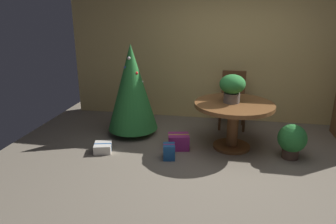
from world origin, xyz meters
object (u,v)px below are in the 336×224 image
Objects in this scene: gift_box_blue at (169,152)px; potted_plant at (292,140)px; gift_box_purple at (179,142)px; flower_vase at (232,86)px; round_dining_table at (234,113)px; gift_box_cream at (103,148)px; holiday_tree at (132,87)px; wooden_chair_far at (233,96)px.

potted_plant reaches higher than gift_box_blue.
flower_vase is at bearing 16.18° from gift_box_purple.
gift_box_cream is at bearing -164.97° from round_dining_table.
holiday_tree is 6.88× the size of gift_box_blue.
gift_box_blue is (-0.87, -0.55, -0.44)m from round_dining_table.
flower_vase reaches higher than gift_box_purple.
holiday_tree reaches higher than gift_box_blue.
gift_box_cream is at bearing -142.41° from wooden_chair_far.
gift_box_cream is at bearing -163.95° from flower_vase.
holiday_tree is (-1.64, -0.67, 0.23)m from wooden_chair_far.
gift_box_purple is at bearing -124.82° from wooden_chair_far.
round_dining_table is 1.68m from holiday_tree.
gift_box_blue is 0.69× the size of gift_box_cream.
gift_box_cream is 0.64× the size of potted_plant.
round_dining_table is 0.77× the size of holiday_tree.
gift_box_cream is (-1.87, -1.44, -0.51)m from wooden_chair_far.
gift_box_cream is (-1.00, 0.05, -0.05)m from gift_box_blue.
gift_box_blue is (-0.87, -1.49, -0.46)m from wooden_chair_far.
round_dining_table is 2.81× the size of flower_vase.
round_dining_table is 0.92m from gift_box_purple.
flower_vase is 1.31m from gift_box_blue.
round_dining_table is 1.17× the size of wooden_chair_far.
flower_vase is 0.99m from wooden_chair_far.
wooden_chair_far is (0.00, 0.94, 0.02)m from round_dining_table.
gift_box_cream is 2.71m from potted_plant.
wooden_chair_far is 2.00× the size of potted_plant.
gift_box_purple reaches higher than gift_box_cream.
wooden_chair_far is 4.53× the size of gift_box_blue.
wooden_chair_far reaches higher than round_dining_table.
gift_box_purple is (-0.79, -0.19, -0.44)m from round_dining_table.
gift_box_purple is at bearing -166.28° from round_dining_table.
flower_vase reaches higher than round_dining_table.
potted_plant is at bearing -10.93° from holiday_tree.
round_dining_table is 3.67× the size of gift_box_cream.
wooden_chair_far is 1.79m from holiday_tree.
gift_box_blue is at bearing -46.80° from holiday_tree.
flower_vase is 0.83× the size of potted_plant.
holiday_tree reaches higher than wooden_chair_far.
gift_box_purple is (0.08, 0.36, 0.01)m from gift_box_blue.
flower_vase reaches higher than gift_box_blue.
gift_box_blue is 0.44× the size of potted_plant.
holiday_tree is 1.10m from gift_box_cream.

